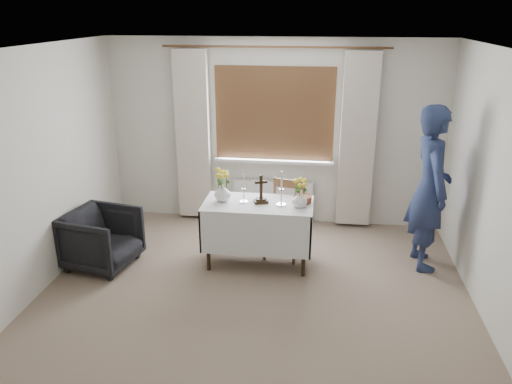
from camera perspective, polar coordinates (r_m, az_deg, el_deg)
ground at (r=4.97m, az=-0.94°, el=-14.44°), size 5.00×5.00×0.00m
altar_table at (r=5.80m, az=0.24°, el=-4.77°), size 1.24×0.64×0.76m
wooden_chair at (r=5.96m, az=3.23°, el=-3.23°), size 0.51×0.51×0.92m
armchair at (r=6.04m, az=-17.20°, el=-5.13°), size 0.87×0.85×0.67m
person at (r=5.90m, az=19.24°, el=0.40°), size 0.52×0.73×1.89m
radiator at (r=6.97m, az=1.95°, el=-1.07°), size 1.10×0.10×0.60m
wooden_cross at (r=5.59m, az=0.58°, el=0.34°), size 0.18×0.15×0.33m
candlestick_left at (r=5.61m, az=-1.41°, el=0.44°), size 0.12×0.12×0.34m
candlestick_right at (r=5.52m, az=2.93°, el=0.41°), size 0.14×0.14×0.40m
flower_vase_left at (r=5.68m, az=-3.83°, el=-0.08°), size 0.24×0.24×0.20m
flower_vase_right at (r=5.53m, az=5.01°, el=-0.85°), size 0.19×0.19×0.17m
wicker_basket at (r=5.68m, az=5.33°, el=-0.80°), size 0.24×0.24×0.08m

